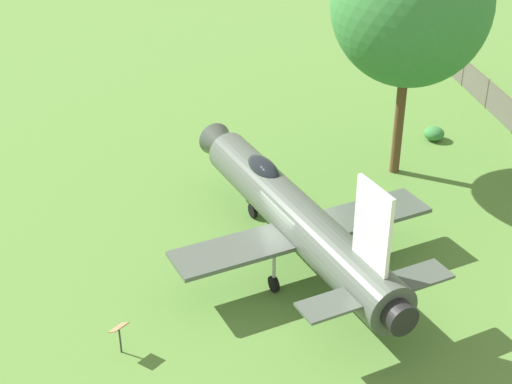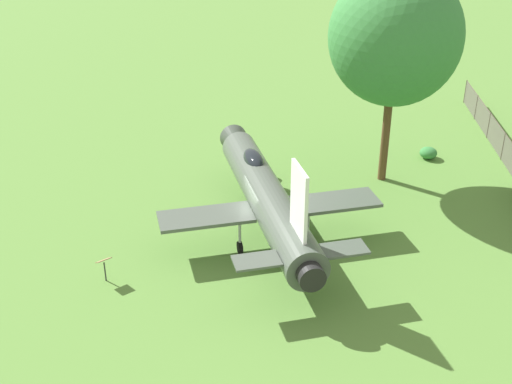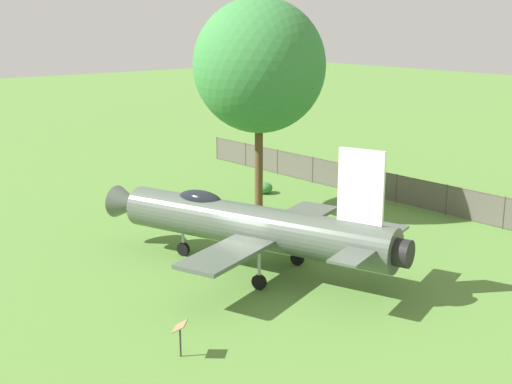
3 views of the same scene
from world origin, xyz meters
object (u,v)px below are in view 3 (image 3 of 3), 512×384
at_px(display_jet, 246,224).
at_px(info_plaque, 180,331).
at_px(shrub_near_fence, 264,188).
at_px(shade_tree, 259,66).

distance_m(display_jet, info_plaque, 7.91).
height_order(shrub_near_fence, info_plaque, info_plaque).
bearing_deg(shrub_near_fence, display_jet, 46.69).
xyz_separation_m(display_jet, shade_tree, (-5.89, -6.31, 5.85)).
distance_m(shade_tree, shrub_near_fence, 8.60).
bearing_deg(shrub_near_fence, shade_tree, 46.09).
distance_m(shrub_near_fence, info_plaque, 20.58).
bearing_deg(shade_tree, display_jet, 46.99).
relative_size(display_jet, shrub_near_fence, 13.51).
distance_m(display_jet, shrub_near_fence, 12.93).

